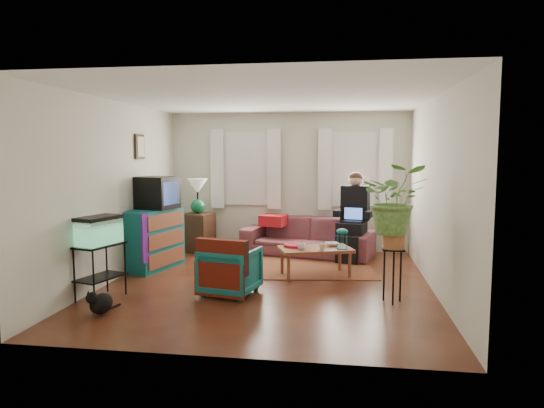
% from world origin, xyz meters
% --- Properties ---
extents(floor, '(4.50, 5.00, 0.01)m').
position_xyz_m(floor, '(0.00, 0.00, 0.00)').
color(floor, '#4F2B14').
rests_on(floor, ground).
extents(ceiling, '(4.50, 5.00, 0.01)m').
position_xyz_m(ceiling, '(0.00, 0.00, 2.60)').
color(ceiling, white).
rests_on(ceiling, wall_back).
extents(wall_back, '(4.50, 0.01, 2.60)m').
position_xyz_m(wall_back, '(0.00, 2.50, 1.30)').
color(wall_back, silver).
rests_on(wall_back, floor).
extents(wall_front, '(4.50, 0.01, 2.60)m').
position_xyz_m(wall_front, '(0.00, -2.50, 1.30)').
color(wall_front, silver).
rests_on(wall_front, floor).
extents(wall_left, '(0.01, 5.00, 2.60)m').
position_xyz_m(wall_left, '(-2.25, 0.00, 1.30)').
color(wall_left, silver).
rests_on(wall_left, floor).
extents(wall_right, '(0.01, 5.00, 2.60)m').
position_xyz_m(wall_right, '(2.25, 0.00, 1.30)').
color(wall_right, silver).
rests_on(wall_right, floor).
extents(window_left, '(1.08, 0.04, 1.38)m').
position_xyz_m(window_left, '(-0.80, 2.48, 1.55)').
color(window_left, white).
rests_on(window_left, wall_back).
extents(window_right, '(1.08, 0.04, 1.38)m').
position_xyz_m(window_right, '(1.25, 2.48, 1.55)').
color(window_right, white).
rests_on(window_right, wall_back).
extents(curtains_left, '(1.36, 0.06, 1.50)m').
position_xyz_m(curtains_left, '(-0.80, 2.40, 1.55)').
color(curtains_left, white).
rests_on(curtains_left, wall_back).
extents(curtains_right, '(1.36, 0.06, 1.50)m').
position_xyz_m(curtains_right, '(1.25, 2.40, 1.55)').
color(curtains_right, white).
rests_on(curtains_right, wall_back).
extents(picture_frame, '(0.04, 0.32, 0.40)m').
position_xyz_m(picture_frame, '(-2.21, 0.85, 1.95)').
color(picture_frame, '#3D2616').
rests_on(picture_frame, wall_left).
extents(area_rug, '(2.18, 1.83, 0.01)m').
position_xyz_m(area_rug, '(0.52, 1.07, 0.01)').
color(area_rug, maroon).
rests_on(area_rug, floor).
extents(sofa, '(2.48, 1.45, 0.91)m').
position_xyz_m(sofa, '(0.41, 2.05, 0.45)').
color(sofa, brown).
rests_on(sofa, floor).
extents(seated_person, '(0.74, 0.83, 1.39)m').
position_xyz_m(seated_person, '(1.23, 1.85, 0.69)').
color(seated_person, black).
rests_on(seated_person, sofa).
extents(side_table, '(0.59, 0.59, 0.72)m').
position_xyz_m(side_table, '(-1.65, 2.10, 0.36)').
color(side_table, '#412718').
rests_on(side_table, floor).
extents(table_lamp, '(0.44, 0.44, 0.66)m').
position_xyz_m(table_lamp, '(-1.65, 2.10, 1.03)').
color(table_lamp, white).
rests_on(table_lamp, side_table).
extents(dresser, '(0.78, 1.16, 0.96)m').
position_xyz_m(dresser, '(-1.99, 0.70, 0.48)').
color(dresser, navy).
rests_on(dresser, floor).
extents(crt_tv, '(0.70, 0.66, 0.51)m').
position_xyz_m(crt_tv, '(-1.94, 0.80, 1.21)').
color(crt_tv, black).
rests_on(crt_tv, dresser).
extents(aquarium_stand, '(0.51, 0.70, 0.70)m').
position_xyz_m(aquarium_stand, '(-2.00, -0.98, 0.35)').
color(aquarium_stand, black).
rests_on(aquarium_stand, floor).
extents(aquarium, '(0.46, 0.64, 0.37)m').
position_xyz_m(aquarium, '(-2.00, -0.98, 0.88)').
color(aquarium, '#7FD899').
rests_on(aquarium, aquarium_stand).
extents(black_cat, '(0.32, 0.40, 0.30)m').
position_xyz_m(black_cat, '(-1.70, -1.54, 0.15)').
color(black_cat, black).
rests_on(black_cat, floor).
extents(armchair, '(0.78, 0.75, 0.69)m').
position_xyz_m(armchair, '(-0.41, -0.55, 0.34)').
color(armchair, '#105563').
rests_on(armchair, floor).
extents(serape_throw, '(0.71, 0.30, 0.57)m').
position_xyz_m(serape_throw, '(-0.47, -0.81, 0.49)').
color(serape_throw, '#9E0A0A').
rests_on(serape_throw, armchair).
extents(coffee_table, '(1.19, 0.89, 0.44)m').
position_xyz_m(coffee_table, '(0.64, 0.53, 0.22)').
color(coffee_table, brown).
rests_on(coffee_table, floor).
extents(cup_a, '(0.15, 0.15, 0.09)m').
position_xyz_m(cup_a, '(0.44, 0.36, 0.49)').
color(cup_a, white).
rests_on(cup_a, coffee_table).
extents(cup_b, '(0.12, 0.12, 0.09)m').
position_xyz_m(cup_b, '(0.74, 0.38, 0.48)').
color(cup_b, beige).
rests_on(cup_b, coffee_table).
extents(bowl, '(0.26, 0.26, 0.05)m').
position_xyz_m(bowl, '(0.88, 0.71, 0.46)').
color(bowl, white).
rests_on(bowl, coffee_table).
extents(snack_tray, '(0.42, 0.42, 0.04)m').
position_xyz_m(snack_tray, '(0.32, 0.57, 0.46)').
color(snack_tray, '#B21414').
rests_on(snack_tray, coffee_table).
extents(birdcage, '(0.22, 0.22, 0.31)m').
position_xyz_m(birdcage, '(1.03, 0.51, 0.59)').
color(birdcage, '#115B6B').
rests_on(birdcage, coffee_table).
extents(plant_stand, '(0.30, 0.30, 0.68)m').
position_xyz_m(plant_stand, '(1.65, -0.61, 0.34)').
color(plant_stand, black).
rests_on(plant_stand, floor).
extents(potted_plant, '(0.79, 0.69, 0.86)m').
position_xyz_m(potted_plant, '(1.65, -0.61, 1.15)').
color(potted_plant, '#599947').
rests_on(potted_plant, plant_stand).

